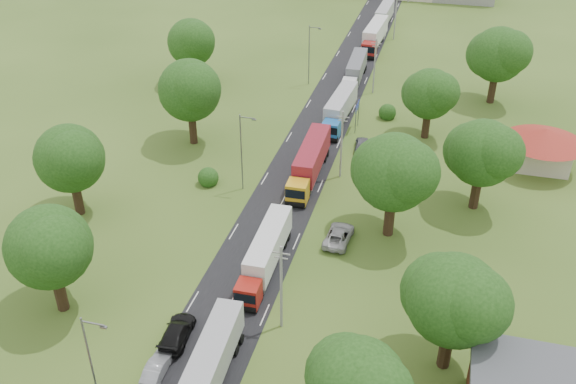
% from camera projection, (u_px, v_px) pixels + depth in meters
% --- Properties ---
extents(ground, '(260.00, 260.00, 0.00)m').
position_uv_depth(ground, '(248.00, 270.00, 65.45)').
color(ground, '#3A561C').
rests_on(ground, ground).
extents(road, '(8.00, 200.00, 0.04)m').
position_uv_depth(road, '(296.00, 175.00, 81.89)').
color(road, black).
rests_on(road, ground).
extents(info_sign, '(0.12, 3.10, 4.10)m').
position_uv_depth(info_sign, '(357.00, 110.00, 91.50)').
color(info_sign, slate).
rests_on(info_sign, ground).
extents(pole_1, '(1.60, 0.24, 9.00)m').
position_uv_depth(pole_1, '(281.00, 286.00, 56.03)').
color(pole_1, gray).
rests_on(pole_1, ground).
extents(pole_2, '(1.60, 0.24, 9.00)m').
position_uv_depth(pole_2, '(342.00, 144.00, 79.05)').
color(pole_2, gray).
rests_on(pole_2, ground).
extents(pole_3, '(1.60, 0.24, 9.00)m').
position_uv_depth(pole_3, '(375.00, 65.00, 102.07)').
color(pole_3, gray).
rests_on(pole_3, ground).
extents(pole_4, '(1.60, 0.24, 9.00)m').
position_uv_depth(pole_4, '(396.00, 16.00, 125.08)').
color(pole_4, gray).
rests_on(pole_4, ground).
extents(lamp_0, '(2.03, 0.22, 10.00)m').
position_uv_depth(lamp_0, '(93.00, 363.00, 47.26)').
color(lamp_0, slate).
rests_on(lamp_0, ground).
extents(lamp_1, '(2.03, 0.22, 10.00)m').
position_uv_depth(lamp_1, '(242.00, 149.00, 76.03)').
color(lamp_1, slate).
rests_on(lamp_1, ground).
extents(lamp_2, '(2.03, 0.22, 10.00)m').
position_uv_depth(lamp_2, '(310.00, 52.00, 104.81)').
color(lamp_2, slate).
rests_on(lamp_2, ground).
extents(tree_2, '(8.00, 8.00, 10.10)m').
position_uv_depth(tree_2, '(358.00, 384.00, 44.24)').
color(tree_2, '#382616').
rests_on(tree_2, ground).
extents(tree_3, '(8.80, 8.80, 11.07)m').
position_uv_depth(tree_3, '(454.00, 299.00, 50.82)').
color(tree_3, '#382616').
rests_on(tree_3, ground).
extents(tree_4, '(9.60, 9.60, 12.05)m').
position_uv_depth(tree_4, '(394.00, 171.00, 66.84)').
color(tree_4, '#382616').
rests_on(tree_4, ground).
extents(tree_5, '(8.80, 8.80, 11.07)m').
position_uv_depth(tree_5, '(483.00, 152.00, 71.76)').
color(tree_5, '#382616').
rests_on(tree_5, ground).
extents(tree_6, '(8.00, 8.00, 10.10)m').
position_uv_depth(tree_6, '(430.00, 93.00, 87.59)').
color(tree_6, '#382616').
rests_on(tree_6, ground).
extents(tree_7, '(9.60, 9.60, 12.05)m').
position_uv_depth(tree_7, '(498.00, 54.00, 97.31)').
color(tree_7, '#382616').
rests_on(tree_7, ground).
extents(tree_10, '(8.80, 8.80, 11.07)m').
position_uv_depth(tree_10, '(50.00, 246.00, 56.84)').
color(tree_10, '#382616').
rests_on(tree_10, ground).
extents(tree_11, '(8.80, 8.80, 11.07)m').
position_uv_depth(tree_11, '(70.00, 158.00, 70.71)').
color(tree_11, '#382616').
rests_on(tree_11, ground).
extents(tree_12, '(9.60, 9.60, 12.05)m').
position_uv_depth(tree_12, '(190.00, 90.00, 85.52)').
color(tree_12, '#382616').
rests_on(tree_12, ground).
extents(tree_13, '(8.80, 8.80, 11.07)m').
position_uv_depth(tree_13, '(191.00, 42.00, 104.03)').
color(tree_13, '#382616').
rests_on(tree_13, ground).
extents(house_cream, '(10.08, 10.08, 5.80)m').
position_uv_depth(house_cream, '(544.00, 142.00, 81.63)').
color(house_cream, beige).
rests_on(house_cream, ground).
extents(truck_0, '(2.89, 13.73, 3.79)m').
position_uv_depth(truck_0, '(208.00, 369.00, 51.41)').
color(truck_0, silver).
rests_on(truck_0, ground).
extents(truck_1, '(2.51, 13.52, 3.75)m').
position_uv_depth(truck_1, '(266.00, 253.00, 64.58)').
color(truck_1, '#9F1B12').
rests_on(truck_1, ground).
extents(truck_2, '(2.83, 14.96, 4.14)m').
position_uv_depth(truck_2, '(310.00, 162.00, 80.30)').
color(truck_2, gold).
rests_on(truck_2, ground).
extents(truck_3, '(3.07, 14.13, 3.90)m').
position_uv_depth(truck_3, '(340.00, 109.00, 94.27)').
color(truck_3, '#1D61AE').
rests_on(truck_3, ground).
extents(truck_4, '(2.72, 13.53, 3.74)m').
position_uv_depth(truck_4, '(356.00, 70.00, 107.82)').
color(truck_4, white).
rests_on(truck_4, ground).
extents(truck_5, '(3.26, 15.33, 4.23)m').
position_uv_depth(truck_5, '(374.00, 35.00, 122.63)').
color(truck_5, maroon).
rests_on(truck_5, ground).
extents(truck_6, '(2.71, 13.70, 3.79)m').
position_uv_depth(truck_6, '(384.00, 16.00, 134.34)').
color(truck_6, '#296E2B').
rests_on(truck_6, ground).
extents(car_lane_mid, '(1.64, 4.26, 1.38)m').
position_uv_depth(car_lane_mid, '(157.00, 368.00, 53.30)').
color(car_lane_mid, gray).
rests_on(car_lane_mid, ground).
extents(car_lane_rear, '(2.68, 5.66, 1.59)m').
position_uv_depth(car_lane_rear, '(177.00, 333.00, 56.65)').
color(car_lane_rear, black).
rests_on(car_lane_rear, ground).
extents(car_verge_near, '(2.90, 5.68, 1.54)m').
position_uv_depth(car_verge_near, '(339.00, 235.00, 69.24)').
color(car_verge_near, '#AEAEAE').
rests_on(car_verge_near, ground).
extents(car_verge_far, '(2.31, 4.69, 1.54)m').
position_uv_depth(car_verge_far, '(362.00, 145.00, 87.34)').
color(car_verge_far, '#54575C').
rests_on(car_verge_far, ground).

